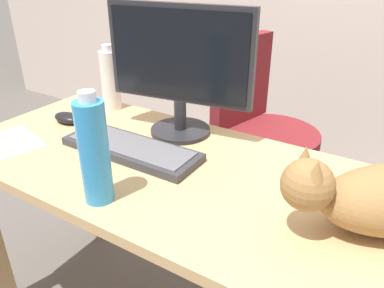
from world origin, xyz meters
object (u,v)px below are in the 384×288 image
at_px(office_chair, 260,153).
at_px(computer_mouse, 67,118).
at_px(monitor, 179,67).
at_px(water_bottle, 110,79).
at_px(spray_bottle, 94,152).
at_px(keyboard, 131,148).

height_order(office_chair, computer_mouse, office_chair).
distance_m(office_chair, computer_mouse, 0.90).
xyz_separation_m(office_chair, monitor, (-0.08, -0.55, 0.53)).
bearing_deg(water_bottle, office_chair, 49.26).
xyz_separation_m(computer_mouse, spray_bottle, (0.44, -0.28, 0.11)).
bearing_deg(office_chair, computer_mouse, -124.08).
distance_m(monitor, keyboard, 0.29).
bearing_deg(office_chair, spray_bottle, -92.04).
relative_size(keyboard, water_bottle, 1.79).
relative_size(office_chair, spray_bottle, 3.33).
height_order(monitor, keyboard, monitor).
bearing_deg(keyboard, spray_bottle, -68.02).
height_order(keyboard, spray_bottle, spray_bottle).
bearing_deg(monitor, water_bottle, 171.66).
relative_size(monitor, computer_mouse, 4.35).
xyz_separation_m(keyboard, spray_bottle, (0.09, -0.23, 0.12)).
bearing_deg(computer_mouse, water_bottle, 78.81).
xyz_separation_m(office_chair, keyboard, (-0.13, -0.75, 0.32)).
bearing_deg(monitor, computer_mouse, -159.93).
bearing_deg(spray_bottle, monitor, 96.14).
bearing_deg(office_chair, water_bottle, -130.74).
bearing_deg(office_chair, monitor, -98.32).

